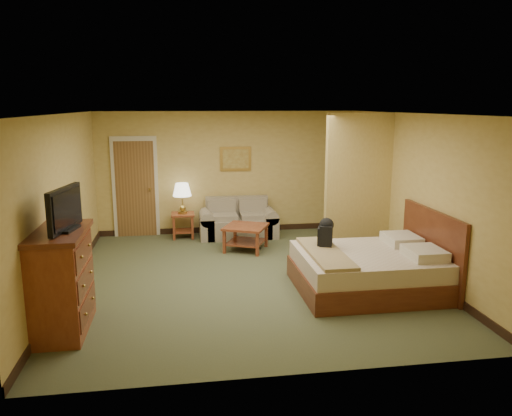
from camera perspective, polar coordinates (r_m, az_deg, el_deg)
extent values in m
plane|color=#495034|center=(8.12, -1.02, -7.94)|extent=(6.00, 6.00, 0.00)
plane|color=white|center=(7.64, -1.09, 10.73)|extent=(6.00, 6.00, 0.00)
cube|color=tan|center=(10.72, -3.21, 4.04)|extent=(5.50, 0.02, 2.60)
cube|color=tan|center=(7.90, -21.23, 0.48)|extent=(0.02, 6.00, 2.60)
cube|color=tan|center=(8.58, 17.46, 1.58)|extent=(0.02, 6.00, 2.60)
cube|color=tan|center=(9.18, 11.57, 2.52)|extent=(1.20, 0.15, 2.60)
cube|color=beige|center=(10.72, -13.62, 2.38)|extent=(0.94, 0.06, 2.10)
cube|color=brown|center=(10.71, -13.62, 2.10)|extent=(0.80, 0.04, 2.00)
cylinder|color=#AA8F3E|center=(10.64, -12.03, 2.10)|extent=(0.04, 0.12, 0.04)
cube|color=black|center=(10.95, -3.13, -2.41)|extent=(5.50, 0.02, 0.12)
cube|color=gray|center=(10.48, -2.01, -2.26)|extent=(1.33, 0.71, 0.40)
cube|color=gray|center=(10.69, -2.22, 0.27)|extent=(1.33, 0.17, 0.42)
cube|color=gray|center=(10.42, -5.65, -2.25)|extent=(0.29, 0.71, 0.45)
cube|color=gray|center=(10.57, 1.57, -2.00)|extent=(0.29, 0.71, 0.45)
cube|color=maroon|center=(10.47, -8.37, -0.70)|extent=(0.47, 0.47, 0.04)
cube|color=maroon|center=(10.55, -8.31, -2.61)|extent=(0.40, 0.40, 0.03)
cube|color=maroon|center=(10.34, -9.36, -2.36)|extent=(0.05, 0.05, 0.48)
cube|color=maroon|center=(10.34, -7.27, -2.30)|extent=(0.05, 0.05, 0.48)
cube|color=maroon|center=(10.71, -9.35, -1.88)|extent=(0.05, 0.05, 0.48)
cube|color=maroon|center=(10.71, -7.33, -1.81)|extent=(0.05, 0.05, 0.48)
cylinder|color=#AA8F3E|center=(10.46, -8.37, -0.49)|extent=(0.19, 0.19, 0.04)
cylinder|color=#AA8F3E|center=(10.41, -8.41, 0.82)|extent=(0.03, 0.03, 0.32)
cone|color=white|center=(10.37, -8.45, 2.09)|extent=(0.38, 0.38, 0.27)
cube|color=maroon|center=(9.47, -1.18, -2.16)|extent=(0.99, 0.99, 0.04)
cube|color=maroon|center=(9.55, -1.18, -3.90)|extent=(0.85, 0.85, 0.03)
cube|color=maroon|center=(9.19, -2.90, -4.13)|extent=(0.05, 0.05, 0.45)
cube|color=maroon|center=(9.88, 0.42, -2.97)|extent=(0.05, 0.05, 0.45)
cube|color=#B78E3F|center=(10.68, -2.35, 5.64)|extent=(0.66, 0.03, 0.51)
cube|color=olive|center=(10.66, -2.34, 5.63)|extent=(0.55, 0.02, 0.40)
cube|color=maroon|center=(6.55, -21.28, -8.08)|extent=(0.55, 1.11, 1.21)
cube|color=#512112|center=(6.37, -21.71, -2.68)|extent=(0.63, 1.19, 0.06)
cube|color=black|center=(6.33, -20.86, -2.26)|extent=(0.28, 0.40, 0.03)
cube|color=black|center=(6.28, -21.02, -0.06)|extent=(0.22, 0.84, 0.51)
cube|color=#512112|center=(7.75, 12.86, -7.94)|extent=(2.17, 1.73, 0.32)
cube|color=beige|center=(7.66, 12.96, -5.88)|extent=(2.10, 1.67, 0.26)
cube|color=#512112|center=(8.02, 19.42, -4.41)|extent=(0.06, 1.84, 1.19)
cube|color=beige|center=(7.54, 18.70, -4.95)|extent=(0.49, 0.60, 0.15)
cube|color=beige|center=(8.19, 16.29, -3.48)|extent=(0.49, 0.60, 0.15)
cube|color=#8F794E|center=(7.39, 7.91, -5.11)|extent=(0.49, 1.62, 0.05)
cube|color=black|center=(7.67, 8.03, -3.25)|extent=(0.26, 0.32, 0.36)
sphere|color=black|center=(7.62, 8.07, -1.93)|extent=(0.22, 0.22, 0.22)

